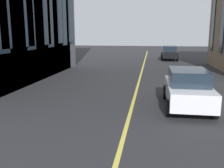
# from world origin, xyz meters

# --- Properties ---
(lane_centre_line) EXTENTS (80.00, 0.16, 0.01)m
(lane_centre_line) POSITION_xyz_m (20.00, 0.00, 0.00)
(lane_centre_line) COLOR #D8C64C
(lane_centre_line) RESTS_ON ground_plane
(car_black_far) EXTENTS (4.70, 2.14, 1.88)m
(car_black_far) POSITION_xyz_m (42.80, -3.25, 0.97)
(car_black_far) COLOR black
(car_black_far) RESTS_ON ground_plane
(car_white_trailing) EXTENTS (4.70, 2.14, 1.88)m
(car_white_trailing) POSITION_xyz_m (20.03, -2.66, 0.97)
(car_white_trailing) COLOR silver
(car_white_trailing) RESTS_ON ground_plane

